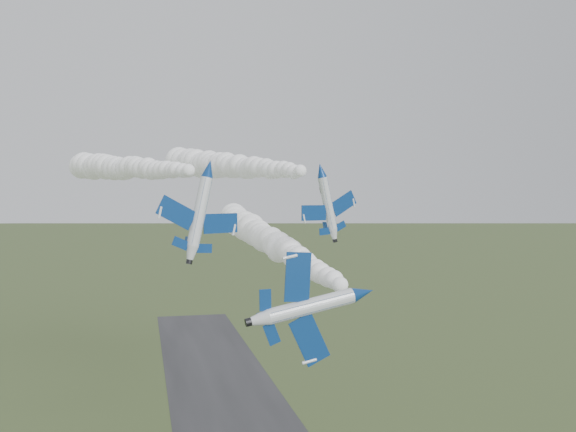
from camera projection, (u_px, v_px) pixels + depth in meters
name	position (u px, v px, depth m)	size (l,w,h in m)	color
jet_lead	(363.00, 293.00, 64.90)	(3.71, 13.65, 11.07)	silver
smoke_trail_jet_lead	(268.00, 240.00, 106.53)	(5.92, 80.01, 5.92)	white
jet_pair_left	(209.00, 168.00, 85.09)	(11.58, 13.69, 4.16)	silver
smoke_trail_jet_pair_left	(125.00, 168.00, 111.54)	(5.16, 56.56, 5.16)	white
jet_pair_right	(321.00, 170.00, 88.58)	(9.30, 11.05, 3.39)	silver
smoke_trail_jet_pair_right	(230.00, 166.00, 112.69)	(5.58, 52.26, 5.58)	white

